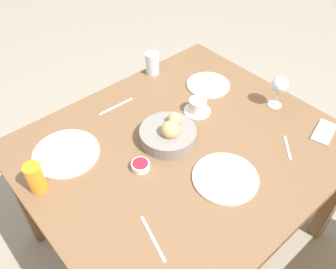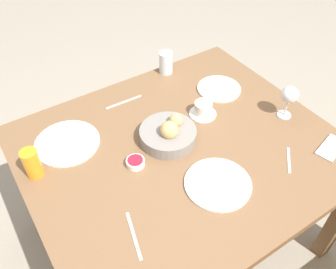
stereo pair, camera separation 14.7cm
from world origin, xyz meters
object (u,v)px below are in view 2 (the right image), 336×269
at_px(wine_glass, 290,96).
at_px(cell_phone, 331,148).
at_px(jam_bowl_berry, 135,162).
at_px(coffee_cup, 203,109).
at_px(fork_silver, 124,102).
at_px(spoon_coffee, 289,160).
at_px(knife_silver, 134,235).
at_px(plate_near_left, 219,89).
at_px(water_tumbler, 166,63).
at_px(plate_near_right, 67,143).
at_px(bread_basket, 169,134).
at_px(juice_glass, 32,163).
at_px(plate_far_center, 218,184).

distance_m(wine_glass, cell_phone, 0.28).
bearing_deg(jam_bowl_berry, wine_glass, 171.12).
height_order(coffee_cup, fork_silver, coffee_cup).
bearing_deg(spoon_coffee, knife_silver, -4.02).
distance_m(plate_near_left, water_tumbler, 0.31).
distance_m(plate_near_right, spoon_coffee, 0.90).
xyz_separation_m(bread_basket, fork_silver, (0.04, -0.32, -0.03)).
bearing_deg(coffee_cup, plate_near_right, -15.41).
bearing_deg(coffee_cup, cell_phone, 124.07).
relative_size(jam_bowl_berry, fork_silver, 0.40).
distance_m(bread_basket, coffee_cup, 0.22).
xyz_separation_m(water_tumbler, wine_glass, (-0.26, 0.58, 0.06)).
distance_m(plate_near_left, cell_phone, 0.58).
xyz_separation_m(bread_basket, knife_silver, (0.34, 0.31, -0.03)).
relative_size(wine_glass, cell_phone, 0.95).
bearing_deg(bread_basket, plate_near_left, -158.69).
xyz_separation_m(wine_glass, cell_phone, (-0.01, 0.25, -0.11)).
xyz_separation_m(plate_near_left, spoon_coffee, (0.06, 0.51, -0.00)).
height_order(water_tumbler, cell_phone, water_tumbler).
height_order(water_tumbler, spoon_coffee, water_tumbler).
distance_m(water_tumbler, spoon_coffee, 0.79).
bearing_deg(spoon_coffee, juice_glass, -29.20).
bearing_deg(water_tumbler, plate_near_right, 18.80).
height_order(water_tumbler, wine_glass, wine_glass).
relative_size(coffee_cup, spoon_coffee, 1.17).
height_order(juice_glass, jam_bowl_berry, juice_glass).
bearing_deg(plate_far_center, water_tumbler, -108.31).
relative_size(bread_basket, water_tumbler, 2.09).
xyz_separation_m(plate_far_center, wine_glass, (-0.50, -0.14, 0.11)).
distance_m(water_tumbler, wine_glass, 0.64).
distance_m(coffee_cup, knife_silver, 0.67).
height_order(juice_glass, coffee_cup, juice_glass).
height_order(bread_basket, cell_phone, bread_basket).
bearing_deg(plate_near_right, spoon_coffee, 140.86).
bearing_deg(knife_silver, wine_glass, -169.79).
xyz_separation_m(plate_near_left, jam_bowl_berry, (0.58, 0.20, 0.01)).
xyz_separation_m(juice_glass, jam_bowl_berry, (-0.34, 0.17, -0.05)).
relative_size(wine_glass, spoon_coffee, 1.48).
distance_m(juice_glass, knife_silver, 0.48).
relative_size(plate_near_right, juice_glass, 2.20).
xyz_separation_m(coffee_cup, jam_bowl_berry, (0.40, 0.10, -0.02)).
xyz_separation_m(plate_near_left, knife_silver, (0.74, 0.47, -0.00)).
distance_m(fork_silver, spoon_coffee, 0.78).
relative_size(jam_bowl_berry, cell_phone, 0.45).
distance_m(spoon_coffee, cell_phone, 0.20).
bearing_deg(knife_silver, spoon_coffee, 175.98).
distance_m(plate_near_right, coffee_cup, 0.61).
relative_size(plate_near_left, jam_bowl_berry, 2.90).
bearing_deg(bread_basket, coffee_cup, -166.90).
bearing_deg(water_tumbler, plate_far_center, 71.69).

